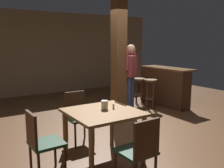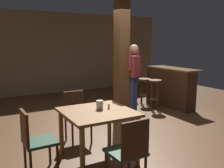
{
  "view_description": "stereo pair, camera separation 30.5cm",
  "coord_description": "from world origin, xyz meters",
  "px_view_note": "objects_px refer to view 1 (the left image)",
  "views": [
    {
      "loc": [
        -2.98,
        -3.98,
        1.78
      ],
      "look_at": [
        -0.37,
        0.08,
        0.96
      ],
      "focal_mm": 40.0,
      "sensor_mm": 36.0,
      "label": 1
    },
    {
      "loc": [
        -2.72,
        -4.14,
        1.78
      ],
      "look_at": [
        -0.37,
        0.08,
        0.96
      ],
      "focal_mm": 40.0,
      "sensor_mm": 36.0,
      "label": 2
    }
  ],
  "objects_px": {
    "chair_west": "(41,141)",
    "bar_counter": "(164,86)",
    "salt_shaker": "(113,106)",
    "bar_stool_far": "(126,82)",
    "bar_stool_mid": "(139,84)",
    "dining_table": "(103,119)",
    "chair_north": "(78,114)",
    "chair_south": "(140,149)",
    "bar_stool_near": "(151,87)",
    "standing_person": "(131,74)",
    "napkin_cup": "(105,105)"
  },
  "relations": [
    {
      "from": "bar_stool_near",
      "to": "napkin_cup",
      "type": "bearing_deg",
      "value": -144.24
    },
    {
      "from": "bar_stool_near",
      "to": "dining_table",
      "type": "bearing_deg",
      "value": -143.92
    },
    {
      "from": "bar_stool_near",
      "to": "chair_south",
      "type": "bearing_deg",
      "value": -133.34
    },
    {
      "from": "dining_table",
      "to": "bar_counter",
      "type": "xyz_separation_m",
      "value": [
        3.21,
        2.0,
        -0.11
      ]
    },
    {
      "from": "chair_south",
      "to": "salt_shaker",
      "type": "xyz_separation_m",
      "value": [
        0.22,
        0.91,
        0.3
      ]
    },
    {
      "from": "chair_south",
      "to": "bar_counter",
      "type": "bearing_deg",
      "value": 41.77
    },
    {
      "from": "salt_shaker",
      "to": "bar_stool_far",
      "type": "bearing_deg",
      "value": 51.4
    },
    {
      "from": "chair_south",
      "to": "dining_table",
      "type": "bearing_deg",
      "value": 89.27
    },
    {
      "from": "salt_shaker",
      "to": "bar_stool_far",
      "type": "relative_size",
      "value": 0.1
    },
    {
      "from": "dining_table",
      "to": "standing_person",
      "type": "height_order",
      "value": "standing_person"
    },
    {
      "from": "chair_south",
      "to": "chair_west",
      "type": "bearing_deg",
      "value": 135.17
    },
    {
      "from": "bar_counter",
      "to": "bar_stool_near",
      "type": "distance_m",
      "value": 0.61
    },
    {
      "from": "salt_shaker",
      "to": "chair_west",
      "type": "bearing_deg",
      "value": -179.95
    },
    {
      "from": "bar_counter",
      "to": "bar_stool_near",
      "type": "height_order",
      "value": "bar_counter"
    },
    {
      "from": "standing_person",
      "to": "bar_counter",
      "type": "relative_size",
      "value": 1.05
    },
    {
      "from": "chair_north",
      "to": "chair_south",
      "type": "xyz_separation_m",
      "value": [
        -0.01,
        -1.75,
        0.0
      ]
    },
    {
      "from": "chair_south",
      "to": "bar_stool_mid",
      "type": "relative_size",
      "value": 1.21
    },
    {
      "from": "napkin_cup",
      "to": "chair_north",
      "type": "bearing_deg",
      "value": 95.22
    },
    {
      "from": "bar_stool_near",
      "to": "chair_north",
      "type": "bearing_deg",
      "value": -158.51
    },
    {
      "from": "standing_person",
      "to": "chair_west",
      "type": "bearing_deg",
      "value": -148.21
    },
    {
      "from": "chair_north",
      "to": "napkin_cup",
      "type": "relative_size",
      "value": 6.65
    },
    {
      "from": "chair_north",
      "to": "bar_stool_near",
      "type": "xyz_separation_m",
      "value": [
        2.62,
        1.03,
        0.08
      ]
    },
    {
      "from": "chair_west",
      "to": "bar_counter",
      "type": "bearing_deg",
      "value": 25.47
    },
    {
      "from": "chair_south",
      "to": "bar_stool_near",
      "type": "relative_size",
      "value": 1.13
    },
    {
      "from": "standing_person",
      "to": "bar_stool_mid",
      "type": "distance_m",
      "value": 1.3
    },
    {
      "from": "napkin_cup",
      "to": "standing_person",
      "type": "bearing_deg",
      "value": 43.63
    },
    {
      "from": "dining_table",
      "to": "chair_north",
      "type": "relative_size",
      "value": 1.13
    },
    {
      "from": "salt_shaker",
      "to": "bar_stool_mid",
      "type": "distance_m",
      "value": 3.55
    },
    {
      "from": "bar_stool_far",
      "to": "dining_table",
      "type": "bearing_deg",
      "value": -130.49
    },
    {
      "from": "bar_stool_mid",
      "to": "dining_table",
      "type": "bearing_deg",
      "value": -137.32
    },
    {
      "from": "salt_shaker",
      "to": "bar_stool_mid",
      "type": "height_order",
      "value": "salt_shaker"
    },
    {
      "from": "bar_stool_mid",
      "to": "bar_counter",
      "type": "bearing_deg",
      "value": -46.36
    },
    {
      "from": "chair_west",
      "to": "bar_stool_near",
      "type": "bearing_deg",
      "value": 27.87
    },
    {
      "from": "chair_west",
      "to": "standing_person",
      "type": "height_order",
      "value": "standing_person"
    },
    {
      "from": "bar_counter",
      "to": "bar_stool_near",
      "type": "bearing_deg",
      "value": -170.47
    },
    {
      "from": "dining_table",
      "to": "chair_south",
      "type": "distance_m",
      "value": 0.89
    },
    {
      "from": "bar_counter",
      "to": "standing_person",
      "type": "bearing_deg",
      "value": -168.69
    },
    {
      "from": "bar_counter",
      "to": "bar_stool_mid",
      "type": "bearing_deg",
      "value": 133.64
    },
    {
      "from": "standing_person",
      "to": "chair_north",
      "type": "bearing_deg",
      "value": -154.82
    },
    {
      "from": "chair_north",
      "to": "chair_south",
      "type": "distance_m",
      "value": 1.75
    },
    {
      "from": "dining_table",
      "to": "chair_south",
      "type": "bearing_deg",
      "value": -90.73
    },
    {
      "from": "salt_shaker",
      "to": "bar_counter",
      "type": "relative_size",
      "value": 0.05
    },
    {
      "from": "dining_table",
      "to": "chair_west",
      "type": "xyz_separation_m",
      "value": [
        -0.93,
        0.03,
        -0.14
      ]
    },
    {
      "from": "chair_west",
      "to": "bar_stool_mid",
      "type": "distance_m",
      "value": 4.42
    },
    {
      "from": "dining_table",
      "to": "salt_shaker",
      "type": "xyz_separation_m",
      "value": [
        0.2,
        0.03,
        0.16
      ]
    },
    {
      "from": "salt_shaker",
      "to": "bar_counter",
      "type": "distance_m",
      "value": 3.61
    },
    {
      "from": "chair_west",
      "to": "bar_counter",
      "type": "relative_size",
      "value": 0.54
    },
    {
      "from": "dining_table",
      "to": "salt_shaker",
      "type": "bearing_deg",
      "value": 9.23
    },
    {
      "from": "standing_person",
      "to": "bar_stool_far",
      "type": "xyz_separation_m",
      "value": [
        0.93,
        1.48,
        -0.46
      ]
    },
    {
      "from": "standing_person",
      "to": "bar_stool_mid",
      "type": "bearing_deg",
      "value": 40.55
    }
  ]
}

